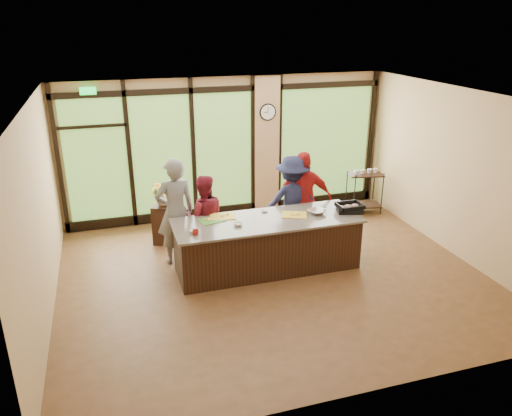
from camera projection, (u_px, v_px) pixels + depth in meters
floor at (272, 276)px, 8.51m from camera, size 7.00×7.00×0.00m
ceiling at (275, 98)px, 7.43m from camera, size 7.00×7.00×0.00m
back_wall at (228, 148)px, 10.64m from camera, size 7.00×0.00×7.00m
left_wall at (38, 217)px, 7.01m from camera, size 0.00×6.00×6.00m
right_wall at (458, 174)px, 8.93m from camera, size 0.00×6.00×6.00m
window_wall at (236, 153)px, 10.69m from camera, size 6.90×0.12×3.00m
island_base at (267, 245)px, 8.62m from camera, size 3.10×1.00×0.88m
countertop at (267, 221)px, 8.45m from camera, size 3.20×1.10×0.04m
wall_clock at (268, 112)px, 10.49m from camera, size 0.36×0.04×0.36m
cook_left at (175, 212)px, 8.67m from camera, size 0.76×0.55×1.92m
cook_midleft at (204, 218)px, 8.86m from camera, size 0.82×0.67×1.58m
cook_midright at (304, 199)px, 9.42m from camera, size 1.13×0.65×1.82m
cook_right at (292, 201)px, 9.41m from camera, size 1.21×0.79×1.75m
roasting_pan at (349, 209)px, 8.78m from camera, size 0.51×0.44×0.08m
mixing_bowl at (317, 212)px, 8.68m from camera, size 0.39×0.39×0.07m
cutting_board_left at (211, 220)px, 8.39m from camera, size 0.46×0.39×0.01m
cutting_board_center at (223, 216)px, 8.56m from camera, size 0.49×0.40×0.01m
cutting_board_right at (294, 215)px, 8.63m from camera, size 0.52×0.46×0.01m
prep_bowl_near at (194, 231)px, 7.93m from camera, size 0.21×0.21×0.05m
prep_bowl_mid at (238, 224)px, 8.19m from camera, size 0.19×0.19×0.05m
prep_bowl_far at (265, 211)px, 8.77m from camera, size 0.12×0.12×0.03m
red_ramekin at (196, 232)px, 7.84m from camera, size 0.12×0.12×0.08m
flower_stand at (164, 224)px, 9.64m from camera, size 0.51×0.51×0.77m
flower_vase at (163, 199)px, 9.45m from camera, size 0.30×0.30×0.26m
bar_cart at (365, 187)px, 11.01m from camera, size 0.82×0.57×1.02m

